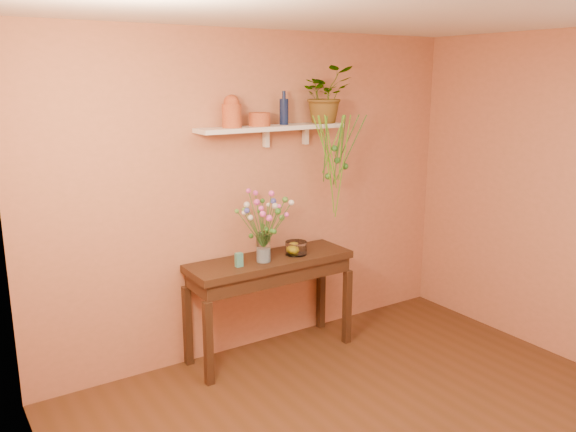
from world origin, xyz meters
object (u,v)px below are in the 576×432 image
Objects in this scene: spider_plant at (326,95)px; blue_bottle at (284,111)px; bouquet at (265,213)px; glass_vase at (264,249)px; terracotta_jug at (232,112)px; glass_bowl at (296,248)px; sideboard at (270,272)px.

blue_bottle is at bearing 174.40° from spider_plant.
blue_bottle is 0.58× the size of bouquet.
bouquet reaches higher than glass_vase.
blue_bottle is 0.87m from bouquet.
blue_bottle reaches higher than bouquet.
bouquet is (0.19, -0.18, -0.80)m from terracotta_jug.
blue_bottle reaches higher than glass_bowl.
terracotta_jug is at bearing 162.98° from glass_bowl.
terracotta_jug is 1.27m from glass_bowl.
bouquet is 2.58× the size of glass_bowl.
blue_bottle is at bearing 94.06° from glass_bowl.
blue_bottle is 1.14× the size of glass_vase.
bouquet is at bearing -43.37° from terracotta_jug.
blue_bottle is (0.23, 0.14, 1.32)m from sideboard.
spider_plant reaches higher than blue_bottle.
terracotta_jug is 0.90m from spider_plant.
spider_plant is (0.89, -0.02, 0.12)m from terracotta_jug.
glass_bowl is (0.50, -0.15, -1.15)m from terracotta_jug.
terracotta_jug is 1.05× the size of glass_vase.
sideboard is at bearing -171.19° from spider_plant.
spider_plant is 1.16m from bouquet.
glass_bowl is (0.33, 0.02, -0.05)m from glass_vase.
sideboard is at bearing 36.34° from bouquet.
spider_plant reaches higher than bouquet.
terracotta_jug is at bearing 178.42° from spider_plant.
blue_bottle reaches higher than terracotta_jug.
sideboard is 2.95× the size of spider_plant.
spider_plant is at bearing 18.70° from glass_bowl.
blue_bottle is at bearing 32.34° from bouquet.
terracotta_jug is 0.92× the size of blue_bottle.
terracotta_jug reaches higher than bouquet.
glass_bowl is at bearing -17.02° from terracotta_jug.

